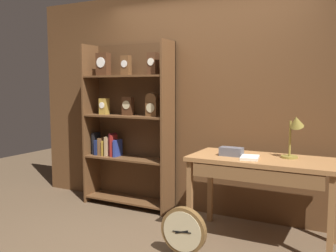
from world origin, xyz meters
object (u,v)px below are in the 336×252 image
desk_lamp (294,131)px  round_clock_large (183,232)px  workbench (262,168)px  open_repair_manual (250,158)px  toolbox_small (231,152)px  bookshelf (128,124)px

desk_lamp → round_clock_large: size_ratio=0.94×
workbench → round_clock_large: size_ratio=3.01×
open_repair_manual → round_clock_large: (-0.41, -0.56, -0.60)m
desk_lamp → toolbox_small: 0.61m
bookshelf → toolbox_small: (1.46, -0.39, -0.16)m
workbench → toolbox_small: size_ratio=6.20×
toolbox_small → open_repair_manual: bearing=-17.8°
workbench → desk_lamp: (0.27, 0.09, 0.36)m
bookshelf → round_clock_large: 1.79m
bookshelf → workbench: bookshelf is taller
bookshelf → open_repair_manual: 1.73m
desk_lamp → open_repair_manual: desk_lamp is taller
workbench → toolbox_small: toolbox_small is taller
bookshelf → workbench: 1.81m
open_repair_manual → round_clock_large: 0.92m
bookshelf → toolbox_small: size_ratio=9.14×
bookshelf → open_repair_manual: bookshelf is taller
open_repair_manual → desk_lamp: bearing=17.9°
desk_lamp → toolbox_small: desk_lamp is taller
toolbox_small → round_clock_large: toolbox_small is taller
workbench → toolbox_small: bearing=-175.1°
toolbox_small → open_repair_manual: size_ratio=1.00×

